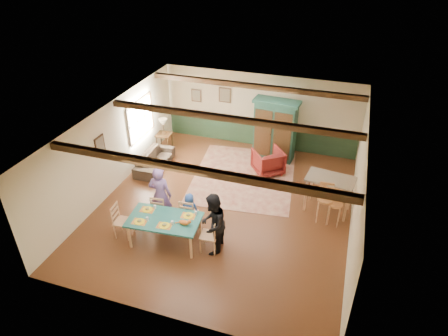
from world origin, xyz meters
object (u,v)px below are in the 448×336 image
(dining_chair_end_right, at_px, (209,235))
(person_woman, at_px, (213,224))
(person_man, at_px, (160,195))
(bar_stool_right, at_px, (335,208))
(armoire, at_px, (275,130))
(armchair, at_px, (268,161))
(cat, at_px, (184,222))
(bar_stool_left, at_px, (324,204))
(dining_chair_far_left, at_px, (160,208))
(table_lamp, at_px, (163,127))
(sofa, at_px, (154,160))
(end_table, at_px, (165,142))
(dining_table, at_px, (165,231))
(person_child, at_px, (190,210))
(dining_chair_end_left, at_px, (123,221))
(counter_table, at_px, (328,194))
(dining_chair_far_right, at_px, (189,213))

(dining_chair_end_right, bearing_deg, person_woman, 90.00)
(person_man, height_order, bar_stool_right, person_man)
(armoire, height_order, armchair, armoire)
(armchair, distance_m, bar_stool_right, 3.06)
(cat, xyz_separation_m, bar_stool_left, (3.15, 2.19, -0.27))
(dining_chair_far_left, height_order, table_lamp, table_lamp)
(sofa, relative_size, end_table, 2.92)
(table_lamp, bearing_deg, cat, -59.09)
(bar_stool_right, bearing_deg, dining_table, -147.59)
(dining_chair_end_right, relative_size, person_child, 0.95)
(dining_chair_end_left, height_order, end_table, dining_chair_end_left)
(armchair, bearing_deg, table_lamp, -42.87)
(dining_chair_far_left, bearing_deg, bar_stool_left, -165.61)
(armchair, bearing_deg, end_table, -42.87)
(dining_table, height_order, end_table, dining_table)
(dining_chair_far_left, height_order, cat, dining_chair_far_left)
(dining_table, height_order, dining_chair_end_left, dining_chair_end_left)
(person_man, height_order, person_woman, person_man)
(cat, height_order, table_lamp, table_lamp)
(dining_chair_end_left, bearing_deg, counter_table, -65.43)
(armoire, bearing_deg, dining_table, -102.99)
(dining_table, xyz_separation_m, dining_chair_end_right, (1.14, 0.10, 0.10))
(person_man, height_order, armoire, armoire)
(person_man, bearing_deg, dining_table, 116.57)
(dining_table, height_order, armchair, armchair)
(cat, height_order, sofa, cat)
(person_child, relative_size, armoire, 0.47)
(dining_chair_far_right, xyz_separation_m, bar_stool_right, (3.66, 1.35, 0.05))
(table_lamp, bearing_deg, person_child, -55.73)
(dining_table, height_order, bar_stool_left, bar_stool_left)
(dining_chair_far_left, distance_m, person_man, 0.40)
(dining_chair_far_right, distance_m, counter_table, 3.93)
(armoire, relative_size, bar_stool_left, 1.88)
(bar_stool_left, bearing_deg, sofa, 165.56)
(person_woman, bearing_deg, sofa, -139.50)
(armoire, relative_size, armchair, 2.38)
(table_lamp, distance_m, bar_stool_right, 6.63)
(dining_table, bearing_deg, cat, -5.43)
(dining_table, distance_m, person_man, 1.02)
(dining_table, distance_m, armoire, 5.44)
(bar_stool_left, bearing_deg, dining_chair_far_left, -163.95)
(cat, relative_size, end_table, 0.57)
(dining_table, xyz_separation_m, bar_stool_right, (4.00, 2.10, 0.15))
(dining_chair_end_right, distance_m, person_woman, 0.36)
(dining_table, height_order, table_lamp, table_lamp)
(dining_chair_far_left, relative_size, person_woman, 0.58)
(dining_chair_end_left, xyz_separation_m, armchair, (2.86, 4.24, -0.07))
(dining_chair_far_right, bearing_deg, end_table, -61.10)
(person_child, relative_size, sofa, 0.55)
(person_man, bearing_deg, dining_chair_far_left, 90.00)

